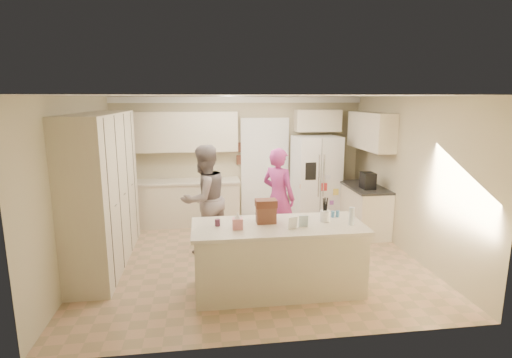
{
  "coord_description": "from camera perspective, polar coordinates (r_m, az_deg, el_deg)",
  "views": [
    {
      "loc": [
        -0.78,
        -6.06,
        2.57
      ],
      "look_at": [
        0.1,
        0.35,
        1.25
      ],
      "focal_mm": 28.0,
      "sensor_mm": 36.0,
      "label": 1
    }
  ],
  "objects": [
    {
      "name": "wall_back",
      "position": [
        8.51,
        -2.46,
        2.93
      ],
      "size": [
        5.2,
        0.02,
        2.6
      ],
      "primitive_type": "cube",
      "color": "#B9AD89",
      "rests_on": "ground"
    },
    {
      "name": "fridge_handle_l",
      "position": [
        8.01,
        8.96,
        0.44
      ],
      "size": [
        0.02,
        0.02,
        0.85
      ],
      "primitive_type": "cylinder",
      "color": "silver",
      "rests_on": "refrigerator"
    },
    {
      "name": "right_base_cab",
      "position": [
        7.99,
        15.21,
        -4.34
      ],
      "size": [
        0.6,
        1.2,
        0.88
      ],
      "primitive_type": "cube",
      "color": "beige",
      "rests_on": "floor"
    },
    {
      "name": "ceiling",
      "position": [
        6.11,
        -0.49,
        11.9
      ],
      "size": [
        5.2,
        4.6,
        0.02
      ],
      "primitive_type": "cube",
      "color": "white",
      "rests_on": "wall_back"
    },
    {
      "name": "back_base_cab",
      "position": [
        8.35,
        -10.1,
        -3.44
      ],
      "size": [
        2.2,
        0.6,
        0.88
      ],
      "primitive_type": "cube",
      "color": "beige",
      "rests_on": "floor"
    },
    {
      "name": "fridge_dispenser",
      "position": [
        7.95,
        7.8,
        1.12
      ],
      "size": [
        0.22,
        0.03,
        0.35
      ],
      "primitive_type": "cube",
      "color": "black",
      "rests_on": "refrigerator"
    },
    {
      "name": "doorway_opening",
      "position": [
        8.59,
        1.23,
        1.32
      ],
      "size": [
        0.9,
        0.06,
        2.1
      ],
      "primitive_type": "cube",
      "color": "black",
      "rests_on": "floor"
    },
    {
      "name": "over_fridge_cab",
      "position": [
        8.55,
        8.8,
        8.24
      ],
      "size": [
        0.95,
        0.35,
        0.45
      ],
      "primitive_type": "cube",
      "color": "beige",
      "rests_on": "wall_back"
    },
    {
      "name": "fridge_seam",
      "position": [
        8.07,
        9.24,
        -0.58
      ],
      "size": [
        0.02,
        0.02,
        1.78
      ],
      "primitive_type": "cube",
      "color": "gray",
      "rests_on": "refrigerator"
    },
    {
      "name": "greeting_card_b",
      "position": [
        5.22,
        6.78,
        -6.0
      ],
      "size": [
        0.12,
        0.05,
        0.16
      ],
      "primitive_type": "cube",
      "rotation": [
        0.15,
        0.0,
        -0.1
      ],
      "color": "silver",
      "rests_on": "island_top"
    },
    {
      "name": "water_bottle",
      "position": [
        5.41,
        13.5,
        -5.19
      ],
      "size": [
        0.07,
        0.07,
        0.24
      ],
      "primitive_type": "cylinder",
      "color": "silver",
      "rests_on": "island_top"
    },
    {
      "name": "island_top",
      "position": [
        5.33,
        3.2,
        -6.76
      ],
      "size": [
        2.28,
        0.96,
        0.05
      ],
      "primitive_type": "cube",
      "color": "silver",
      "rests_on": "island_base"
    },
    {
      "name": "wall_frame_upper",
      "position": [
        8.43,
        -2.31,
        4.57
      ],
      "size": [
        0.15,
        0.02,
        0.2
      ],
      "primitive_type": "cube",
      "color": "brown",
      "rests_on": "wall_back"
    },
    {
      "name": "island_base",
      "position": [
        5.49,
        3.15,
        -11.32
      ],
      "size": [
        2.2,
        0.9,
        0.88
      ],
      "primitive_type": "cube",
      "color": "beige",
      "rests_on": "floor"
    },
    {
      "name": "teen_boy",
      "position": [
        6.72,
        -7.38,
        -2.88
      ],
      "size": [
        1.12,
        1.09,
        1.82
      ],
      "primitive_type": "imported",
      "rotation": [
        0.0,
        0.0,
        3.81
      ],
      "color": "gray",
      "rests_on": "floor"
    },
    {
      "name": "fridge_handle_r",
      "position": [
        8.04,
        9.64,
        0.46
      ],
      "size": [
        0.02,
        0.02,
        0.85
      ],
      "primitive_type": "cylinder",
      "color": "silver",
      "rests_on": "refrigerator"
    },
    {
      "name": "fridge_magnets",
      "position": [
        8.06,
        9.25,
        -0.59
      ],
      "size": [
        0.76,
        0.02,
        1.44
      ],
      "primitive_type": null,
      "color": "tan",
      "rests_on": "refrigerator"
    },
    {
      "name": "greeting_card_a",
      "position": [
        5.14,
        5.29,
        -6.25
      ],
      "size": [
        0.12,
        0.06,
        0.16
      ],
      "primitive_type": "cube",
      "rotation": [
        0.15,
        0.0,
        0.2
      ],
      "color": "white",
      "rests_on": "island_top"
    },
    {
      "name": "coffee_maker",
      "position": [
        7.65,
        15.69,
        -0.22
      ],
      "size": [
        0.22,
        0.28,
        0.3
      ],
      "primitive_type": "cube",
      "color": "black",
      "rests_on": "right_countertop"
    },
    {
      "name": "floor",
      "position": [
        6.64,
        -0.45,
        -11.35
      ],
      "size": [
        5.2,
        4.6,
        0.02
      ],
      "primitive_type": "cube",
      "color": "tan",
      "rests_on": "ground"
    },
    {
      "name": "jam_jar",
      "position": [
        5.27,
        -5.52,
        -6.22
      ],
      "size": [
        0.07,
        0.07,
        0.09
      ],
      "primitive_type": "cylinder",
      "color": "#59263F",
      "rests_on": "island_top"
    },
    {
      "name": "wall_front",
      "position": [
        4.04,
        3.74,
        -6.83
      ],
      "size": [
        5.2,
        0.02,
        2.6
      ],
      "primitive_type": "cube",
      "color": "#B9AD89",
      "rests_on": "ground"
    },
    {
      "name": "back_countertop",
      "position": [
        8.23,
        -10.22,
        -0.36
      ],
      "size": [
        2.24,
        0.63,
        0.04
      ],
      "primitive_type": "cube",
      "color": "silver",
      "rests_on": "back_base_cab"
    },
    {
      "name": "wall_right",
      "position": [
        7.06,
        21.03,
        0.39
      ],
      "size": [
        0.02,
        4.6,
        2.6
      ],
      "primitive_type": "cube",
      "color": "#B9AD89",
      "rests_on": "ground"
    },
    {
      "name": "right_upper_cab",
      "position": [
        7.96,
        16.06,
        6.61
      ],
      "size": [
        0.35,
        1.5,
        0.7
      ],
      "primitive_type": "cube",
      "color": "beige",
      "rests_on": "wall_right"
    },
    {
      "name": "shaker_salt",
      "position": [
        5.72,
        10.91,
        -4.95
      ],
      "size": [
        0.05,
        0.05,
        0.09
      ],
      "primitive_type": "cylinder",
      "color": "teal",
      "rests_on": "island_top"
    },
    {
      "name": "shaker_pepper",
      "position": [
        5.74,
        11.58,
        -4.91
      ],
      "size": [
        0.05,
        0.05,
        0.09
      ],
      "primitive_type": "cylinder",
      "color": "teal",
      "rests_on": "island_top"
    },
    {
      "name": "dollhouse_roof",
      "position": [
        5.31,
        1.44,
        -3.48
      ],
      "size": [
        0.28,
        0.2,
        0.1
      ],
      "primitive_type": "cube",
      "color": "#592D1E",
      "rests_on": "dollhouse_body"
    },
    {
      "name": "teen_girl",
      "position": [
        6.97,
        3.22,
        -2.61
      ],
      "size": [
        0.74,
        0.74,
        1.74
      ],
      "primitive_type": "imported",
      "rotation": [
        0.0,
        0.0,
        2.36
      ],
      "color": "#B73391",
      "rests_on": "floor"
    },
    {
      "name": "crown_back",
      "position": [
        8.36,
        -2.5,
        11.24
      ],
      "size": [
        5.2,
        0.08,
        0.12
      ],
      "primitive_type": "cube",
      "color": "white",
      "rests_on": "wall_back"
    },
    {
      "name": "dollhouse_body",
      "position": [
        5.36,
        1.43,
        -5.13
      ],
      "size": [
        0.26,
        0.18,
        0.22
      ],
      "primitive_type": "cube",
      "color": "brown",
      "rests_on": "island_top"
    },
    {
      "name": "back_upper_cab",
      "position": [
        8.23,
        -10.43,
        6.66
      ],
      "size": [
        2.2,
        0.35,
        0.8
      ],
      "primitive_type": "cube",
      "color": "beige",
      "rests_on": "wall_back"
    },
    {
      "name": "wall_frame_lower",
      "position": [
        8.47,
        -2.3,
        2.76
      ],
      "size": [
        0.15,
        0.02,
        0.2
      ],
      "primitive_type": "cube",
      "color": "brown",
      "rests_on": "wall_back"
    },
    {
      "name": "tissue_box",
      "position": [
        5.13,
        -2.65,
        -6.37
      ],
      "size": [
        0.13,
        0.13,
        0.14
      ],
      "primitive_type": "cube",
      "color": "#D0797F",
      "rests_on": "island_top"
    },
    {
      "name": "refrigerator",
      "position": [
        8.4,
        8.53,
        -0.07
      ],
      "size": [
        0.96,
        0.77,
        1.8
      ],
      "primitive_type": "cube",
      "rotation": [
        0.0,
        0.0,
        0.09
      ],
      "color": "white",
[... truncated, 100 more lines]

